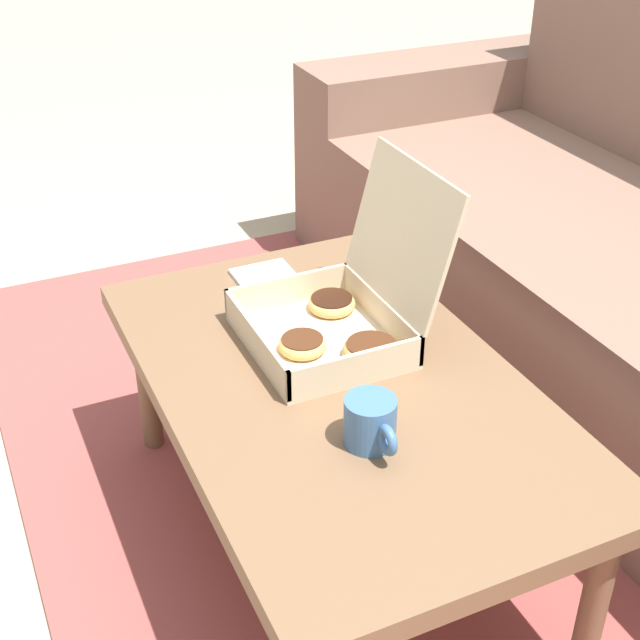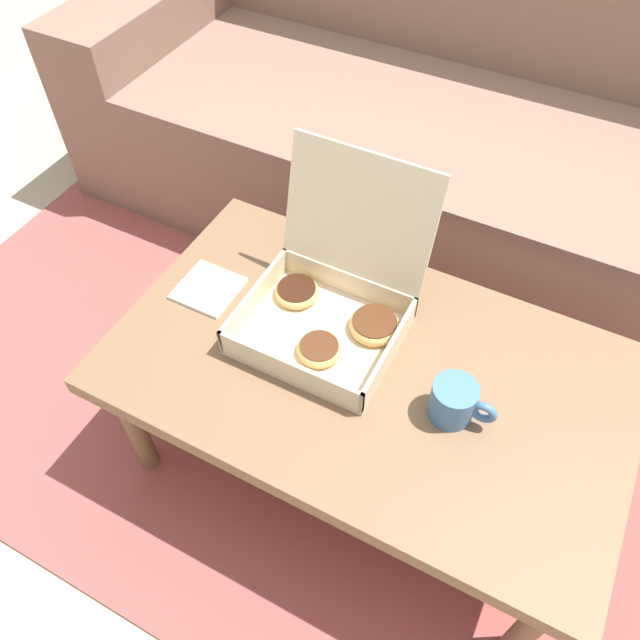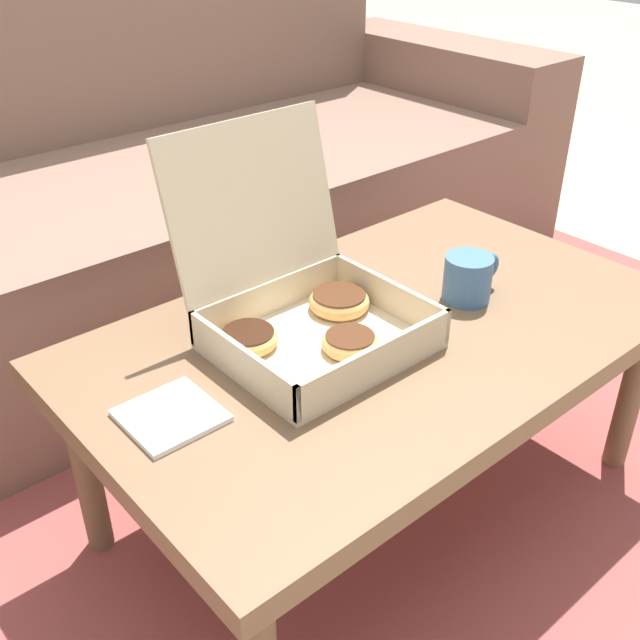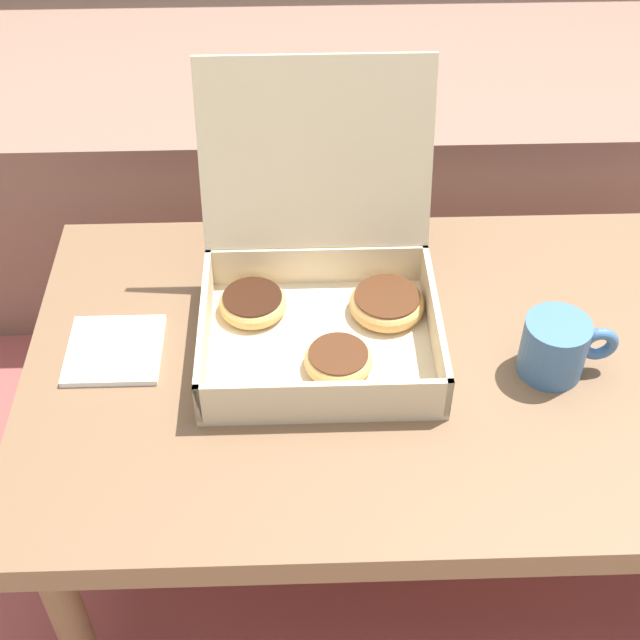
{
  "view_description": "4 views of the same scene",
  "coord_description": "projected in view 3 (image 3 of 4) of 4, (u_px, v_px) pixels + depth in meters",
  "views": [
    {
      "loc": [
        1.13,
        -0.66,
        1.28
      ],
      "look_at": [
        -0.12,
        -0.09,
        0.44
      ],
      "focal_mm": 50.0,
      "sensor_mm": 36.0,
      "label": 1
    },
    {
      "loc": [
        0.24,
        -0.77,
        1.38
      ],
      "look_at": [
        -0.12,
        -0.09,
        0.44
      ],
      "focal_mm": 35.0,
      "sensor_mm": 36.0,
      "label": 2
    },
    {
      "loc": [
        -0.75,
        -0.82,
        1.04
      ],
      "look_at": [
        -0.12,
        -0.09,
        0.44
      ],
      "focal_mm": 42.0,
      "sensor_mm": 36.0,
      "label": 3
    },
    {
      "loc": [
        -0.14,
        -0.91,
        1.22
      ],
      "look_at": [
        -0.12,
        -0.09,
        0.44
      ],
      "focal_mm": 50.0,
      "sensor_mm": 36.0,
      "label": 4
    }
  ],
  "objects": [
    {
      "name": "pastry_box",
      "position": [
        303.0,
        301.0,
        1.17
      ],
      "size": [
        0.31,
        0.33,
        0.32
      ],
      "color": "beige",
      "rests_on": "coffee_table"
    },
    {
      "name": "area_rug",
      "position": [
        247.0,
        402.0,
        1.68
      ],
      "size": [
        2.64,
        1.91,
        0.01
      ],
      "primitive_type": "cube",
      "color": "#994742",
      "rests_on": "ground_plane"
    },
    {
      "name": "coffee_table",
      "position": [
        382.0,
        347.0,
        1.24
      ],
      "size": [
        1.0,
        0.6,
        0.39
      ],
      "color": "brown",
      "rests_on": "ground_plane"
    },
    {
      "name": "couch",
      "position": [
        116.0,
        209.0,
        1.87
      ],
      "size": [
        2.52,
        0.85,
        0.9
      ],
      "color": "#7A5B4C",
      "rests_on": "ground_plane"
    },
    {
      "name": "coffee_mug",
      "position": [
        469.0,
        278.0,
        1.28
      ],
      "size": [
        0.12,
        0.08,
        0.08
      ],
      "color": "#3D6693",
      "rests_on": "coffee_table"
    },
    {
      "name": "ground_plane",
      "position": [
        336.0,
        473.0,
        1.49
      ],
      "size": [
        12.0,
        12.0,
        0.0
      ],
      "primitive_type": "plane",
      "color": "tan"
    },
    {
      "name": "napkin_stack",
      "position": [
        171.0,
        416.0,
        1.01
      ],
      "size": [
        0.12,
        0.12,
        0.01
      ],
      "color": "white",
      "rests_on": "coffee_table"
    }
  ]
}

